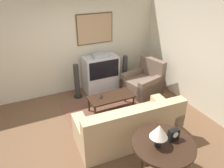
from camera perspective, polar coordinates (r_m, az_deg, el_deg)
name	(u,v)px	position (r m, az deg, el deg)	size (l,w,h in m)	color
ground_plane	(100,131)	(5.03, -3.13, -12.08)	(12.00, 12.00, 0.00)	brown
wall_back	(69,46)	(6.19, -11.05, 9.71)	(12.00, 0.10, 2.70)	beige
wall_right	(199,56)	(5.73, 21.75, 6.69)	(0.06, 12.00, 2.70)	beige
area_rug	(109,112)	(5.57, -0.73, -7.42)	(2.08, 1.82, 0.01)	brown
tv	(101,74)	(6.35, -2.92, 2.75)	(0.97, 0.53, 1.15)	#B7B7BC
couch	(129,127)	(4.61, 4.42, -11.16)	(2.17, 1.03, 0.95)	tan
armchair	(143,83)	(6.38, 8.21, 0.30)	(1.14, 1.06, 0.97)	brown
coffee_table	(111,98)	(5.44, -0.21, -3.59)	(1.14, 0.53, 0.43)	black
console_table	(163,147)	(3.75, 13.29, -15.62)	(1.02, 1.02, 0.75)	black
table_lamp	(159,131)	(3.46, 12.20, -12.01)	(0.29, 0.29, 0.40)	black
mantel_clock	(173,135)	(3.74, 15.76, -12.68)	(0.18, 0.10, 0.20)	black
remote	(101,97)	(5.38, -2.82, -3.36)	(0.12, 0.16, 0.02)	black
speaker_tower_left	(77,82)	(6.10, -9.15, 0.50)	(0.25, 0.25, 0.98)	black
speaker_tower_right	(125,72)	(6.61, 3.37, 3.05)	(0.25, 0.25, 0.98)	black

